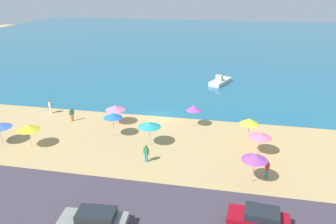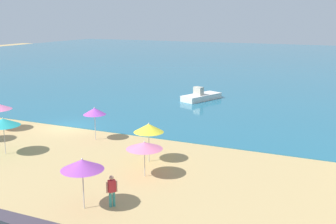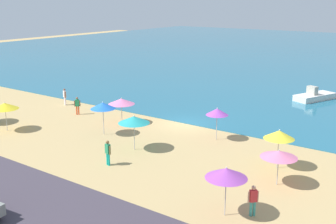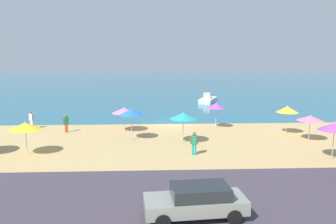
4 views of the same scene
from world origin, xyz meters
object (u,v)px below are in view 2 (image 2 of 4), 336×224
object	(u,v)px
beach_umbrella_1	(95,111)
skiff_nearshore	(201,96)
beach_umbrella_8	(149,128)
beach_umbrella_7	(3,122)
beach_umbrella_0	(144,146)
beach_umbrella_3	(82,165)
bather_1	(112,189)

from	to	relation	value
beach_umbrella_1	skiff_nearshore	bearing A→B (deg)	83.01
beach_umbrella_1	beach_umbrella_8	world-z (taller)	beach_umbrella_8
beach_umbrella_1	beach_umbrella_8	size ratio (longest dim) A/B	0.98
beach_umbrella_7	beach_umbrella_8	distance (m)	9.98
beach_umbrella_7	beach_umbrella_0	bearing A→B (deg)	1.74
beach_umbrella_0	beach_umbrella_7	xyz separation A→B (m)	(-10.55, -0.32, 0.34)
beach_umbrella_0	beach_umbrella_7	bearing A→B (deg)	-178.26
beach_umbrella_3	beach_umbrella_7	bearing A→B (deg)	154.62
beach_umbrella_0	beach_umbrella_3	bearing A→B (deg)	-98.67
beach_umbrella_8	skiff_nearshore	size ratio (longest dim) A/B	0.48
beach_umbrella_8	bather_1	world-z (taller)	beach_umbrella_8
beach_umbrella_7	beach_umbrella_3	bearing A→B (deg)	-25.38
beach_umbrella_3	beach_umbrella_8	size ratio (longest dim) A/B	1.01
beach_umbrella_0	beach_umbrella_8	world-z (taller)	beach_umbrella_8
beach_umbrella_0	bather_1	size ratio (longest dim) A/B	1.33
beach_umbrella_1	bather_1	distance (m)	11.83
skiff_nearshore	beach_umbrella_8	bearing A→B (deg)	-79.39
beach_umbrella_0	beach_umbrella_1	bearing A→B (deg)	143.66
beach_umbrella_3	bather_1	bearing A→B (deg)	33.60
beach_umbrella_1	beach_umbrella_7	xyz separation A→B (m)	(-3.68, -5.37, 0.03)
beach_umbrella_0	beach_umbrella_1	size ratio (longest dim) A/B	0.85
beach_umbrella_0	beach_umbrella_7	distance (m)	10.56
beach_umbrella_0	beach_umbrella_3	distance (m)	5.04
beach_umbrella_0	bather_1	distance (m)	4.34
beach_umbrella_8	bather_1	distance (m)	6.89
beach_umbrella_0	beach_umbrella_7	size ratio (longest dim) A/B	0.85
beach_umbrella_3	beach_umbrella_8	world-z (taller)	beach_umbrella_3
beach_umbrella_0	skiff_nearshore	world-z (taller)	beach_umbrella_0
beach_umbrella_7	bather_1	world-z (taller)	beach_umbrella_7
beach_umbrella_8	bather_1	size ratio (longest dim) A/B	1.58
beach_umbrella_1	bather_1	world-z (taller)	beach_umbrella_1
beach_umbrella_3	bather_1	distance (m)	1.93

